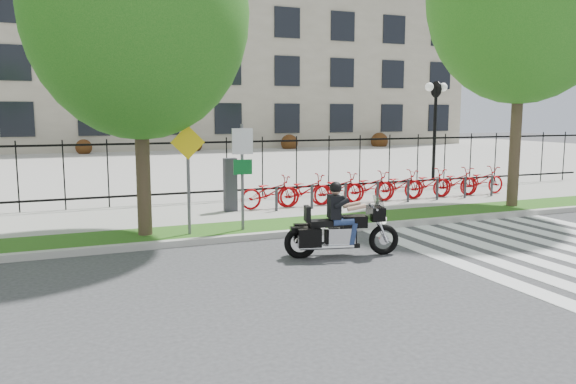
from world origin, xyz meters
name	(u,v)px	position (x,y,z in m)	size (l,w,h in m)	color
ground	(378,286)	(0.00, 0.00, 0.00)	(120.00, 120.00, 0.00)	#313133
curb	(287,234)	(0.00, 4.10, 0.07)	(60.00, 0.20, 0.15)	#ABA8A0
grass_verge	(274,227)	(0.00, 4.95, 0.07)	(60.00, 1.50, 0.15)	#1D4C13
sidewalk	(244,211)	(0.00, 7.45, 0.07)	(60.00, 3.50, 0.15)	#9B9891
plaza	(152,163)	(0.00, 25.00, 0.05)	(80.00, 34.00, 0.10)	#9B9891
iron_fence	(227,169)	(0.00, 9.20, 1.15)	(30.00, 0.06, 2.00)	black
office_building	(113,32)	(0.00, 44.92, 9.97)	(60.00, 21.90, 20.15)	gray
lamp_post_right	(436,106)	(10.00, 12.00, 3.21)	(1.06, 0.70, 4.25)	black
street_tree_1	(137,11)	(-3.16, 4.95, 5.09)	(4.86, 4.86, 7.74)	#3C2D20
bike_share_station	(382,186)	(4.50, 7.20, 0.63)	(9.98, 0.85, 1.50)	#2D2D33
sign_pole_regulatory	(242,163)	(-0.93, 4.58, 1.74)	(0.50, 0.09, 2.50)	#59595B
sign_pole_warning	(188,165)	(-2.21, 4.58, 1.74)	(0.78, 0.09, 2.49)	#59595B
motorcycle_rider	(342,227)	(0.35, 2.01, 0.62)	(2.36, 0.99, 1.85)	black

